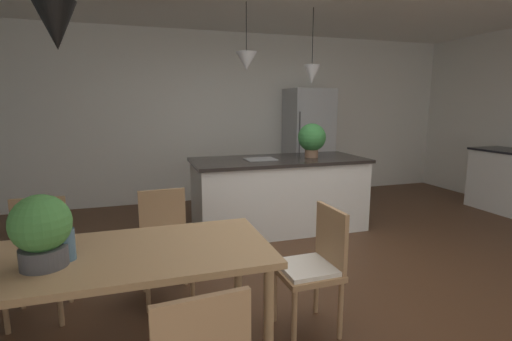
{
  "coord_description": "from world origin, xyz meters",
  "views": [
    {
      "loc": [
        -1.48,
        -2.85,
        1.56
      ],
      "look_at": [
        -0.44,
        0.43,
        0.95
      ],
      "focal_mm": 26.28,
      "sensor_mm": 36.0,
      "label": 1
    }
  ],
  "objects_px": {
    "dining_table": "(92,266)",
    "potted_plant_on_table": "(41,229)",
    "chair_far_left": "(38,254)",
    "refrigerator": "(308,144)",
    "chair_kitchen_end": "(314,265)",
    "kitchen_island": "(279,193)",
    "potted_plant_on_island": "(312,138)",
    "chair_far_right": "(165,240)",
    "vase_on_dining_table": "(66,245)"
  },
  "relations": [
    {
      "from": "potted_plant_on_island",
      "to": "vase_on_dining_table",
      "type": "height_order",
      "value": "potted_plant_on_island"
    },
    {
      "from": "kitchen_island",
      "to": "potted_plant_on_island",
      "type": "xyz_separation_m",
      "value": [
        0.44,
        0.0,
        0.68
      ]
    },
    {
      "from": "dining_table",
      "to": "kitchen_island",
      "type": "bearing_deg",
      "value": 47.07
    },
    {
      "from": "kitchen_island",
      "to": "dining_table",
      "type": "bearing_deg",
      "value": -132.93
    },
    {
      "from": "dining_table",
      "to": "potted_plant_on_table",
      "type": "distance_m",
      "value": 0.35
    },
    {
      "from": "chair_kitchen_end",
      "to": "chair_far_left",
      "type": "bearing_deg",
      "value": 156.99
    },
    {
      "from": "potted_plant_on_island",
      "to": "kitchen_island",
      "type": "bearing_deg",
      "value": 180.0
    },
    {
      "from": "kitchen_island",
      "to": "vase_on_dining_table",
      "type": "xyz_separation_m",
      "value": [
        -2.07,
        -2.12,
        0.35
      ]
    },
    {
      "from": "chair_kitchen_end",
      "to": "potted_plant_on_island",
      "type": "relative_size",
      "value": 2.03
    },
    {
      "from": "refrigerator",
      "to": "vase_on_dining_table",
      "type": "xyz_separation_m",
      "value": [
        -3.14,
        -3.54,
        -0.1
      ]
    },
    {
      "from": "vase_on_dining_table",
      "to": "refrigerator",
      "type": "bearing_deg",
      "value": 48.46
    },
    {
      "from": "chair_far_right",
      "to": "dining_table",
      "type": "bearing_deg",
      "value": -120.18
    },
    {
      "from": "potted_plant_on_table",
      "to": "chair_far_right",
      "type": "bearing_deg",
      "value": 52.22
    },
    {
      "from": "chair_kitchen_end",
      "to": "kitchen_island",
      "type": "xyz_separation_m",
      "value": [
        0.55,
        2.09,
        -0.01
      ]
    },
    {
      "from": "dining_table",
      "to": "chair_far_left",
      "type": "xyz_separation_m",
      "value": [
        -0.46,
        0.79,
        -0.18
      ]
    },
    {
      "from": "chair_kitchen_end",
      "to": "kitchen_island",
      "type": "relative_size",
      "value": 0.41
    },
    {
      "from": "dining_table",
      "to": "chair_far_left",
      "type": "height_order",
      "value": "chair_far_left"
    },
    {
      "from": "refrigerator",
      "to": "potted_plant_on_island",
      "type": "relative_size",
      "value": 4.24
    },
    {
      "from": "dining_table",
      "to": "chair_kitchen_end",
      "type": "xyz_separation_m",
      "value": [
        1.4,
        0.0,
        -0.18
      ]
    },
    {
      "from": "refrigerator",
      "to": "chair_far_right",
      "type": "bearing_deg",
      "value": -133.16
    },
    {
      "from": "dining_table",
      "to": "vase_on_dining_table",
      "type": "relative_size",
      "value": 11.74
    },
    {
      "from": "chair_far_right",
      "to": "potted_plant_on_table",
      "type": "bearing_deg",
      "value": -127.78
    },
    {
      "from": "potted_plant_on_table",
      "to": "refrigerator",
      "type": "bearing_deg",
      "value": 48.06
    },
    {
      "from": "chair_kitchen_end",
      "to": "chair_far_left",
      "type": "distance_m",
      "value": 2.02
    },
    {
      "from": "potted_plant_on_table",
      "to": "dining_table",
      "type": "bearing_deg",
      "value": 20.26
    },
    {
      "from": "chair_far_left",
      "to": "vase_on_dining_table",
      "type": "relative_size",
      "value": 4.96
    },
    {
      "from": "potted_plant_on_island",
      "to": "vase_on_dining_table",
      "type": "bearing_deg",
      "value": -139.83
    },
    {
      "from": "dining_table",
      "to": "potted_plant_on_table",
      "type": "relative_size",
      "value": 5.31
    },
    {
      "from": "chair_far_left",
      "to": "refrigerator",
      "type": "height_order",
      "value": "refrigerator"
    },
    {
      "from": "chair_kitchen_end",
      "to": "potted_plant_on_table",
      "type": "relative_size",
      "value": 2.24
    },
    {
      "from": "refrigerator",
      "to": "vase_on_dining_table",
      "type": "height_order",
      "value": "refrigerator"
    },
    {
      "from": "kitchen_island",
      "to": "chair_kitchen_end",
      "type": "bearing_deg",
      "value": -104.72
    },
    {
      "from": "dining_table",
      "to": "potted_plant_on_island",
      "type": "relative_size",
      "value": 4.8
    },
    {
      "from": "potted_plant_on_island",
      "to": "potted_plant_on_table",
      "type": "height_order",
      "value": "potted_plant_on_island"
    },
    {
      "from": "refrigerator",
      "to": "potted_plant_on_island",
      "type": "bearing_deg",
      "value": -113.85
    },
    {
      "from": "chair_kitchen_end",
      "to": "refrigerator",
      "type": "xyz_separation_m",
      "value": [
        1.62,
        3.52,
        0.43
      ]
    },
    {
      "from": "dining_table",
      "to": "chair_kitchen_end",
      "type": "bearing_deg",
      "value": 0.05
    },
    {
      "from": "chair_far_left",
      "to": "kitchen_island",
      "type": "distance_m",
      "value": 2.74
    },
    {
      "from": "chair_far_right",
      "to": "refrigerator",
      "type": "distance_m",
      "value": 3.76
    },
    {
      "from": "refrigerator",
      "to": "vase_on_dining_table",
      "type": "bearing_deg",
      "value": -131.54
    },
    {
      "from": "chair_far_right",
      "to": "potted_plant_on_table",
      "type": "xyz_separation_m",
      "value": [
        -0.67,
        -0.87,
        0.45
      ]
    },
    {
      "from": "chair_far_right",
      "to": "chair_kitchen_end",
      "type": "bearing_deg",
      "value": -40.1
    },
    {
      "from": "kitchen_island",
      "to": "refrigerator",
      "type": "xyz_separation_m",
      "value": [
        1.07,
        1.42,
        0.45
      ]
    },
    {
      "from": "dining_table",
      "to": "potted_plant_on_island",
      "type": "height_order",
      "value": "potted_plant_on_island"
    },
    {
      "from": "chair_far_left",
      "to": "potted_plant_on_table",
      "type": "relative_size",
      "value": 2.24
    },
    {
      "from": "chair_kitchen_end",
      "to": "vase_on_dining_table",
      "type": "relative_size",
      "value": 4.96
    },
    {
      "from": "dining_table",
      "to": "refrigerator",
      "type": "distance_m",
      "value": 4.64
    },
    {
      "from": "dining_table",
      "to": "chair_far_right",
      "type": "distance_m",
      "value": 0.93
    },
    {
      "from": "chair_far_left",
      "to": "refrigerator",
      "type": "relative_size",
      "value": 0.48
    },
    {
      "from": "kitchen_island",
      "to": "refrigerator",
      "type": "distance_m",
      "value": 1.83
    }
  ]
}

